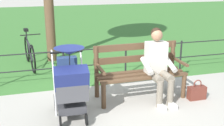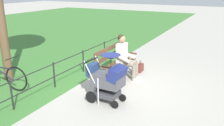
{
  "view_description": "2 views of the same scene",
  "coord_description": "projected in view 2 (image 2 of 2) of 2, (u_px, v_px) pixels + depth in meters",
  "views": [
    {
      "loc": [
        1.25,
        4.38,
        2.13
      ],
      "look_at": [
        -0.01,
        -0.02,
        0.71
      ],
      "focal_mm": 45.18,
      "sensor_mm": 36.0,
      "label": 1
    },
    {
      "loc": [
        5.1,
        2.74,
        2.55
      ],
      "look_at": [
        0.26,
        0.24,
        0.78
      ],
      "focal_mm": 37.7,
      "sensor_mm": 36.0,
      "label": 2
    }
  ],
  "objects": [
    {
      "name": "handbag",
      "position": [
        140.0,
        68.0,
        7.38
      ],
      "size": [
        0.32,
        0.14,
        0.37
      ],
      "color": "brown",
      "rests_on": "ground"
    },
    {
      "name": "park_bench",
      "position": [
        114.0,
        62.0,
        6.64
      ],
      "size": [
        1.61,
        0.62,
        0.96
      ],
      "color": "brown",
      "rests_on": "ground"
    },
    {
      "name": "park_fence",
      "position": [
        70.0,
        65.0,
        6.71
      ],
      "size": [
        6.82,
        0.04,
        0.7
      ],
      "color": "black",
      "rests_on": "ground"
    },
    {
      "name": "person_on_bench",
      "position": [
        125.0,
        56.0,
        6.72
      ],
      "size": [
        0.54,
        0.74,
        1.28
      ],
      "color": "slate",
      "rests_on": "ground"
    },
    {
      "name": "ground_plane",
      "position": [
        109.0,
        87.0,
        6.29
      ],
      "size": [
        60.0,
        60.0,
        0.0
      ],
      "primitive_type": "plane",
      "color": "#ADA89E"
    },
    {
      "name": "bicycle",
      "position": [
        1.0,
        75.0,
        6.11
      ],
      "size": [
        0.44,
        1.65,
        0.89
      ],
      "color": "black",
      "rests_on": "ground"
    },
    {
      "name": "stroller",
      "position": [
        108.0,
        78.0,
        5.29
      ],
      "size": [
        0.53,
        0.91,
        1.15
      ],
      "color": "black",
      "rests_on": "ground"
    }
  ]
}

